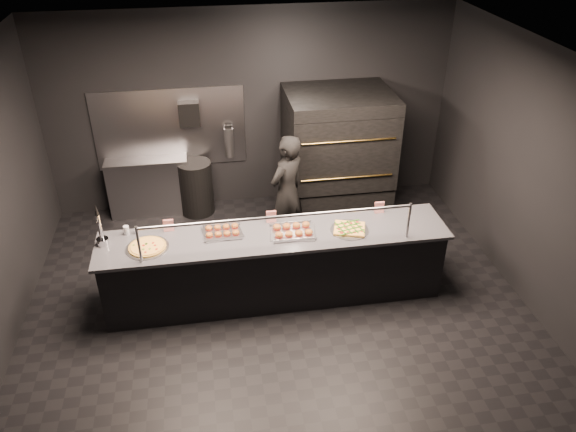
% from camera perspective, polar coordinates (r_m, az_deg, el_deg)
% --- Properties ---
extents(room, '(6.04, 6.00, 3.00)m').
position_cam_1_polar(room, '(6.29, -1.71, 2.75)').
color(room, black).
rests_on(room, ground).
extents(service_counter, '(4.10, 0.78, 1.37)m').
position_cam_1_polar(service_counter, '(6.81, -1.32, -5.07)').
color(service_counter, black).
rests_on(service_counter, ground).
extents(pizza_oven, '(1.50, 1.23, 1.91)m').
position_cam_1_polar(pizza_oven, '(8.36, 4.99, 6.24)').
color(pizza_oven, black).
rests_on(pizza_oven, ground).
extents(prep_shelf, '(1.20, 0.35, 0.90)m').
position_cam_1_polar(prep_shelf, '(8.79, -13.91, 2.93)').
color(prep_shelf, '#99999E').
rests_on(prep_shelf, ground).
extents(towel_dispenser, '(0.30, 0.20, 0.35)m').
position_cam_1_polar(towel_dispenser, '(8.35, -10.01, 10.22)').
color(towel_dispenser, black).
rests_on(towel_dispenser, room).
extents(fire_extinguisher, '(0.14, 0.14, 0.51)m').
position_cam_1_polar(fire_extinguisher, '(8.56, -6.01, 7.49)').
color(fire_extinguisher, '#B2B2B7').
rests_on(fire_extinguisher, room).
extents(beer_tap, '(0.14, 0.19, 0.52)m').
position_cam_1_polar(beer_tap, '(6.63, -18.46, -1.68)').
color(beer_tap, silver).
rests_on(beer_tap, service_counter).
extents(round_pizza, '(0.48, 0.48, 0.03)m').
position_cam_1_polar(round_pizza, '(6.49, -14.09, -3.07)').
color(round_pizza, silver).
rests_on(round_pizza, service_counter).
extents(slider_tray_a, '(0.49, 0.39, 0.07)m').
position_cam_1_polar(slider_tray_a, '(6.59, -6.69, -1.56)').
color(slider_tray_a, silver).
rests_on(slider_tray_a, service_counter).
extents(slider_tray_b, '(0.56, 0.45, 0.08)m').
position_cam_1_polar(slider_tray_b, '(6.55, 0.48, -1.50)').
color(slider_tray_b, silver).
rests_on(slider_tray_b, service_counter).
extents(square_pizza, '(0.45, 0.45, 0.05)m').
position_cam_1_polar(square_pizza, '(6.64, 6.26, -1.31)').
color(square_pizza, silver).
rests_on(square_pizza, service_counter).
extents(condiment_jar, '(0.17, 0.07, 0.11)m').
position_cam_1_polar(condiment_jar, '(6.78, -15.82, -1.40)').
color(condiment_jar, silver).
rests_on(condiment_jar, service_counter).
extents(tent_cards, '(2.68, 0.04, 0.15)m').
position_cam_1_polar(tent_cards, '(6.74, -1.35, -0.01)').
color(tent_cards, white).
rests_on(tent_cards, service_counter).
extents(trash_bin, '(0.51, 0.51, 0.84)m').
position_cam_1_polar(trash_bin, '(8.67, -9.32, 2.86)').
color(trash_bin, black).
rests_on(trash_bin, ground).
extents(worker, '(0.71, 0.69, 1.64)m').
position_cam_1_polar(worker, '(7.61, -0.12, 2.44)').
color(worker, black).
rests_on(worker, ground).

